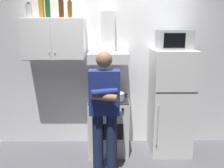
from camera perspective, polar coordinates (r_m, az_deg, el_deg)
ground_plane at (r=3.68m, az=0.00°, el=-17.67°), size 7.00×7.00×0.00m
back_wall_tiled at (r=3.79m, az=-0.14°, el=5.09°), size 4.80×0.10×2.70m
upper_cabinet at (r=3.61m, az=-13.95°, el=10.66°), size 0.90×0.37×0.60m
stove_oven at (r=3.70m, az=-0.85°, el=-9.93°), size 0.60×0.62×0.87m
range_hood at (r=3.53m, az=-0.92°, el=8.52°), size 0.60×0.44×0.75m
refrigerator at (r=3.70m, az=14.07°, el=-4.31°), size 0.60×0.62×1.60m
microwave at (r=3.55m, az=14.87°, el=10.40°), size 0.48×0.37×0.28m
person_standing at (r=2.97m, az=-1.83°, el=-6.32°), size 0.38×0.33×1.64m
cooking_pot at (r=3.42m, az=1.31°, el=-3.07°), size 0.31×0.21×0.11m
bottle_canister_steel at (r=3.70m, az=-19.64°, el=16.52°), size 0.09×0.09×0.21m
bottle_wine_green at (r=3.66m, az=-15.46°, el=17.78°), size 0.07×0.07×0.33m
bottle_rum_dark at (r=3.61m, az=-12.31°, el=17.63°), size 0.07×0.07×0.28m
bottle_beer_brown at (r=3.55m, az=-10.27°, el=17.50°), size 0.06×0.06×0.24m
bottle_liquor_amber at (r=3.70m, az=-16.88°, el=17.45°), size 0.08×0.08×0.30m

